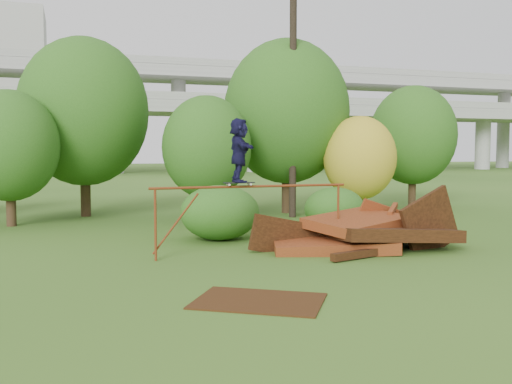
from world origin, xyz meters
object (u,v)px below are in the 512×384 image
object	(u,v)px
skater	(239,150)
scrap_pile	(363,234)
flat_plate	(259,301)
utility_pole	(293,91)

from	to	relation	value
skater	scrap_pile	bearing A→B (deg)	-85.94
scrap_pile	skater	world-z (taller)	skater
flat_plate	utility_pole	distance (m)	13.83
skater	utility_pole	bearing A→B (deg)	-24.19
scrap_pile	utility_pole	distance (m)	8.89
skater	utility_pole	distance (m)	8.96
skater	utility_pole	size ratio (longest dim) A/B	0.16
scrap_pile	utility_pole	xyz separation A→B (m)	(1.00, 7.59, 4.53)
scrap_pile	skater	distance (m)	4.05
scrap_pile	utility_pole	bearing A→B (deg)	82.52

